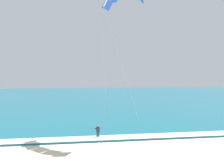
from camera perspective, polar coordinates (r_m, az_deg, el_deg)
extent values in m
cube|color=#146075|center=(84.37, -3.34, -3.05)|extent=(200.00, 120.00, 0.20)
cube|color=white|center=(26.70, 7.87, -13.32)|extent=(200.00, 1.97, 0.04)
ellipsoid|color=#239EC6|center=(26.20, -3.67, -14.05)|extent=(0.77, 1.47, 0.05)
cube|color=black|center=(26.42, -3.72, -13.81)|extent=(0.17, 0.10, 0.04)
cube|color=black|center=(25.95, -3.63, -14.10)|extent=(0.17, 0.10, 0.04)
cylinder|color=#232328|center=(26.06, -3.89, -13.23)|extent=(0.14, 0.14, 0.84)
cylinder|color=#232328|center=(26.13, -3.46, -13.19)|extent=(0.14, 0.14, 0.84)
cube|color=#232328|center=(25.92, -3.68, -11.67)|extent=(0.38, 0.28, 0.60)
sphere|color=#9E704C|center=(25.82, -3.68, -10.72)|extent=(0.22, 0.22, 0.22)
cylinder|color=#232328|center=(26.00, -4.18, -11.52)|extent=(0.21, 0.51, 0.22)
cylinder|color=#232328|center=(26.11, -3.41, -11.46)|extent=(0.21, 0.51, 0.22)
cylinder|color=black|center=(26.26, -3.95, -11.39)|extent=(0.54, 0.17, 0.04)
cube|color=#3F3F42|center=(26.08, -3.76, -12.09)|extent=(0.14, 0.11, 0.10)
cube|color=blue|center=(32.73, -1.18, 19.92)|extent=(1.60, 1.21, 1.47)
cube|color=white|center=(32.46, -1.68, 20.53)|extent=(0.74, 0.70, 1.18)
cylinder|color=#B2B2B7|center=(26.96, 2.13, 6.27)|extent=(5.51, 1.90, 16.17)
cylinder|color=#B2B2B7|center=(28.41, -2.25, 6.04)|extent=(1.77, 5.39, 16.17)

